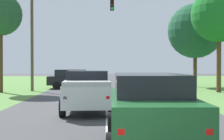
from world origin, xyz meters
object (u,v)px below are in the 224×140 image
(oak_tree_right, at_px, (219,15))
(extra_tree_2, at_px, (195,31))
(extra_tree_1, at_px, (0,15))
(traffic_light, at_px, (54,26))
(pickup_truck_lead, at_px, (87,91))
(crossing_suv_far, at_px, (73,79))
(red_suv_near, at_px, (150,109))

(oak_tree_right, xyz_separation_m, extra_tree_2, (-0.17, 6.04, -0.64))
(extra_tree_2, bearing_deg, extra_tree_1, -161.29)
(traffic_light, relative_size, extra_tree_2, 1.01)
(pickup_truck_lead, distance_m, oak_tree_right, 15.04)
(pickup_truck_lead, relative_size, oak_tree_right, 0.60)
(extra_tree_1, bearing_deg, extra_tree_2, 18.71)
(traffic_light, relative_size, crossing_suv_far, 1.78)
(oak_tree_right, distance_m, crossing_suv_far, 13.80)
(traffic_light, bearing_deg, extra_tree_2, 19.29)
(oak_tree_right, height_order, extra_tree_1, oak_tree_right)
(crossing_suv_far, bearing_deg, oak_tree_right, -19.01)
(extra_tree_1, bearing_deg, pickup_truck_lead, -53.95)
(pickup_truck_lead, distance_m, extra_tree_1, 13.76)
(pickup_truck_lead, relative_size, extra_tree_2, 0.61)
(crossing_suv_far, xyz_separation_m, extra_tree_1, (-5.31, -3.94, 5.23))
(extra_tree_2, bearing_deg, pickup_truck_lead, -120.97)
(oak_tree_right, xyz_separation_m, extra_tree_1, (-17.37, 0.21, -0.04))
(traffic_light, relative_size, extra_tree_1, 1.05)
(pickup_truck_lead, xyz_separation_m, extra_tree_2, (9.69, 16.14, 4.55))
(traffic_light, height_order, extra_tree_2, traffic_light)
(extra_tree_1, distance_m, extra_tree_2, 18.17)
(traffic_light, bearing_deg, oak_tree_right, -6.18)
(crossing_suv_far, bearing_deg, extra_tree_1, -143.39)
(red_suv_near, bearing_deg, extra_tree_2, 71.21)
(pickup_truck_lead, bearing_deg, oak_tree_right, 45.70)
(red_suv_near, distance_m, crossing_suv_far, 21.01)
(red_suv_near, height_order, extra_tree_1, extra_tree_1)
(crossing_suv_far, bearing_deg, extra_tree_2, 9.00)
(pickup_truck_lead, height_order, oak_tree_right, oak_tree_right)
(oak_tree_right, bearing_deg, extra_tree_2, 91.62)
(crossing_suv_far, height_order, extra_tree_1, extra_tree_1)
(oak_tree_right, bearing_deg, pickup_truck_lead, -134.30)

